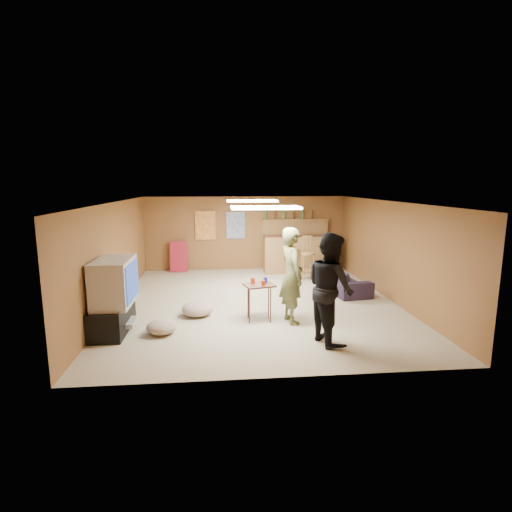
{
  "coord_description": "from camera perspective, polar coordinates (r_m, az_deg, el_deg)",
  "views": [
    {
      "loc": [
        -0.84,
        -8.46,
        2.59
      ],
      "look_at": [
        0.0,
        0.2,
        1.0
      ],
      "focal_mm": 28.0,
      "sensor_mm": 36.0,
      "label": 1
    }
  ],
  "objects": [
    {
      "name": "wall_right",
      "position": [
        9.4,
        18.64,
        0.7
      ],
      "size": [
        0.02,
        7.0,
        2.2
      ],
      "primitive_type": "cube",
      "color": "brown",
      "rests_on": "ground"
    },
    {
      "name": "tv_stand",
      "position": [
        7.58,
        -19.83,
        -8.27
      ],
      "size": [
        0.55,
        1.3,
        0.5
      ],
      "primitive_type": "cube",
      "color": "black",
      "rests_on": "ground"
    },
    {
      "name": "tv_body",
      "position": [
        7.38,
        -19.61,
        -3.49
      ],
      "size": [
        0.6,
        1.1,
        0.8
      ],
      "primitive_type": "cube",
      "color": "#B2B2B7",
      "rests_on": "tv_stand"
    },
    {
      "name": "person_black",
      "position": [
        6.62,
        10.56,
        -4.51
      ],
      "size": [
        0.88,
        1.02,
        1.82
      ],
      "primitive_type": "imported",
      "rotation": [
        0.0,
        0.0,
        1.81
      ],
      "color": "black",
      "rests_on": "ground"
    },
    {
      "name": "cushion_near_tv",
      "position": [
        8.06,
        -8.36,
        -7.47
      ],
      "size": [
        0.69,
        0.69,
        0.28
      ],
      "primitive_type": "ellipsoid",
      "rotation": [
        0.0,
        0.0,
        0.13
      ],
      "color": "tan",
      "rests_on": "ground"
    },
    {
      "name": "bottle_row",
      "position": [
        12.06,
        4.72,
        5.88
      ],
      "size": [
        1.48,
        0.08,
        0.26
      ],
      "primitive_type": null,
      "color": "#3F7233",
      "rests_on": "bar_shelf"
    },
    {
      "name": "ground",
      "position": [
        8.88,
        0.12,
        -6.59
      ],
      "size": [
        7.0,
        7.0,
        0.0
      ],
      "primitive_type": "plane",
      "color": "tan",
      "rests_on": "ground"
    },
    {
      "name": "cup_red_near",
      "position": [
        7.58,
        -0.46,
        -3.53
      ],
      "size": [
        0.1,
        0.1,
        0.12
      ],
      "primitive_type": "cylinder",
      "rotation": [
        0.0,
        0.0,
        0.26
      ],
      "color": "#A52C0B",
      "rests_on": "tray_table"
    },
    {
      "name": "cup_red_far",
      "position": [
        7.45,
        1.04,
        -3.86
      ],
      "size": [
        0.09,
        0.09,
        0.1
      ],
      "primitive_type": "cylinder",
      "rotation": [
        0.0,
        0.0,
        -0.2
      ],
      "color": "#A52C0B",
      "rests_on": "tray_table"
    },
    {
      "name": "wall_front",
      "position": [
        5.24,
        3.92,
        -6.19
      ],
      "size": [
        6.0,
        0.02,
        2.2
      ],
      "primitive_type": "cube",
      "color": "brown",
      "rests_on": "ground"
    },
    {
      "name": "tv_screen",
      "position": [
        7.31,
        -17.26,
        -3.48
      ],
      "size": [
        0.02,
        0.95,
        0.65
      ],
      "primitive_type": "cube",
      "color": "navy",
      "rests_on": "tv_body"
    },
    {
      "name": "bar_stool_right",
      "position": [
        10.89,
        7.42,
        -0.32
      ],
      "size": [
        0.38,
        0.38,
        1.18
      ],
      "primitive_type": null,
      "rotation": [
        0.0,
        0.0,
        -0.03
      ],
      "color": "olive",
      "rests_on": "ground"
    },
    {
      "name": "dvd_box",
      "position": [
        7.56,
        -18.15,
        -9.02
      ],
      "size": [
        0.35,
        0.5,
        0.08
      ],
      "primitive_type": "cube",
      "color": "#B2B2B7",
      "rests_on": "tv_stand"
    },
    {
      "name": "bar_backing",
      "position": [
        12.18,
        5.59,
        3.76
      ],
      "size": [
        2.0,
        0.14,
        0.6
      ],
      "primitive_type": "cube",
      "color": "olive",
      "rests_on": "bar_counter"
    },
    {
      "name": "bar_stool_left",
      "position": [
        11.42,
        5.23,
        0.63
      ],
      "size": [
        0.45,
        0.45,
        1.33
      ],
      "primitive_type": null,
      "rotation": [
        0.0,
        0.0,
        -0.06
      ],
      "color": "olive",
      "rests_on": "ground"
    },
    {
      "name": "bar_lip",
      "position": [
        11.49,
        6.26,
        2.85
      ],
      "size": [
        2.1,
        0.12,
        0.05
      ],
      "primitive_type": "cube",
      "color": "#3A1C12",
      "rests_on": "bar_counter"
    },
    {
      "name": "poster_left",
      "position": [
        11.99,
        -7.25,
        4.34
      ],
      "size": [
        0.6,
        0.03,
        0.85
      ],
      "primitive_type": "cube",
      "color": "#BF3F26",
      "rests_on": "wall_back"
    },
    {
      "name": "cushion_mid",
      "position": [
        8.47,
        -8.15,
        -6.94
      ],
      "size": [
        0.52,
        0.52,
        0.18
      ],
      "primitive_type": "ellipsoid",
      "rotation": [
        0.0,
        0.0,
        -0.43
      ],
      "color": "tan",
      "rests_on": "ground"
    },
    {
      "name": "bar_shelf",
      "position": [
        12.13,
        5.63,
        5.16
      ],
      "size": [
        2.0,
        0.18,
        0.05
      ],
      "primitive_type": "cube",
      "color": "olive",
      "rests_on": "bar_backing"
    },
    {
      "name": "bar_counter",
      "position": [
        11.82,
        5.97,
        0.37
      ],
      "size": [
        2.0,
        0.6,
        1.1
      ],
      "primitive_type": "cube",
      "color": "olive",
      "rests_on": "ground"
    },
    {
      "name": "tray_table",
      "position": [
        7.64,
        0.45,
        -6.64
      ],
      "size": [
        0.64,
        0.56,
        0.71
      ],
      "primitive_type": "cube",
      "rotation": [
        0.0,
        0.0,
        0.26
      ],
      "color": "#3A1C12",
      "rests_on": "ground"
    },
    {
      "name": "poster_right",
      "position": [
        11.99,
        -2.93,
        4.42
      ],
      "size": [
        0.55,
        0.03,
        0.8
      ],
      "primitive_type": "cube",
      "color": "#334C99",
      "rests_on": "wall_back"
    },
    {
      "name": "wall_left",
      "position": [
        8.85,
        -19.58,
        0.07
      ],
      "size": [
        0.02,
        7.0,
        2.2
      ],
      "primitive_type": "cube",
      "color": "brown",
      "rests_on": "ground"
    },
    {
      "name": "wall_back",
      "position": [
        12.08,
        -1.51,
        3.27
      ],
      "size": [
        6.0,
        0.02,
        2.2
      ],
      "primitive_type": "cube",
      "color": "brown",
      "rests_on": "ground"
    },
    {
      "name": "folding_chair_stack",
      "position": [
        12.01,
        -10.99,
        -0.1
      ],
      "size": [
        0.5,
        0.26,
        0.91
      ],
      "primitive_type": "cube",
      "rotation": [
        -0.14,
        0.0,
        0.0
      ],
      "color": "#A61E32",
      "rests_on": "ground"
    },
    {
      "name": "ceiling_panel_front",
      "position": [
        7.02,
        1.34,
        6.93
      ],
      "size": [
        1.2,
        0.6,
        0.04
      ],
      "primitive_type": "cube",
      "color": "white",
      "rests_on": "ceiling"
    },
    {
      "name": "sofa",
      "position": [
        10.04,
        12.04,
        -3.15
      ],
      "size": [
        1.0,
        2.02,
        0.57
      ],
      "primitive_type": "imported",
      "rotation": [
        0.0,
        0.0,
        1.7
      ],
      "color": "black",
      "rests_on": "ground"
    },
    {
      "name": "person_olive",
      "position": [
        7.45,
        5.11,
        -2.78
      ],
      "size": [
        0.56,
        0.73,
        1.8
      ],
      "primitive_type": "imported",
      "rotation": [
        0.0,
        0.0,
        1.78
      ],
      "color": "#5C6138",
      "rests_on": "ground"
    },
    {
      "name": "cushion_far",
      "position": [
        7.26,
        -13.3,
        -9.82
      ],
      "size": [
        0.68,
        0.68,
        0.24
      ],
      "primitive_type": "ellipsoid",
      "rotation": [
        0.0,
        0.0,
        -0.31
      ],
      "color": "tan",
      "rests_on": "ground"
    },
    {
      "name": "cup_blue",
      "position": [
        7.65,
        1.35,
        -3.45
      ],
      "size": [
        0.1,
        0.1,
        0.11
      ],
      "primitive_type": "cylinder",
      "rotation": [
        0.0,
        0.0,
        -0.43
      ],
      "color": "navy",
      "rests_on": "tray_table"
    },
    {
      "name": "ceiling",
      "position": [
        8.51,
        0.13,
        7.73
      ],
      "size": [
        6.0,
        7.0,
        0.02
      ],
      "primitive_type": "cube",
      "color": "silver",
      "rests_on": "ground"
    },
    {
      "name": "ceiling_panel_back",
      "position": [
        9.7,
        -0.57,
        7.88
      ],
      "size": [
        1.2,
        0.6,
        0.04
      ],
      "primitive_type": "cube",
      "color": "white",
      "rests_on": "ceiling"
    }
  ]
}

